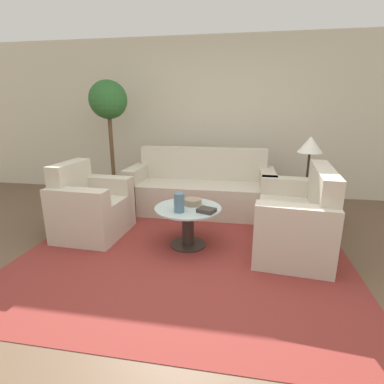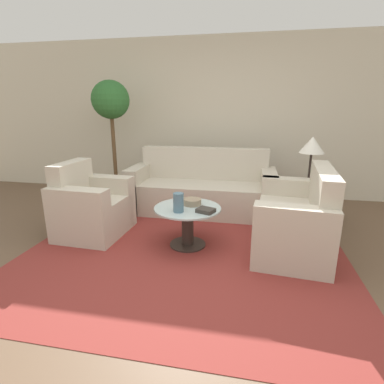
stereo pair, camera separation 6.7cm
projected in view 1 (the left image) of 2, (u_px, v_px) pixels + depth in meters
The scene contains 13 objects.
ground_plane at pixel (191, 274), 2.78m from camera, with size 14.00×14.00×0.00m, color brown.
wall_back at pixel (220, 119), 5.06m from camera, with size 10.00×0.06×2.60m.
rug at pixel (188, 245), 3.36m from camera, with size 3.34×3.24×0.01m.
sofa_main at pixel (201, 191), 4.41m from camera, with size 2.08×0.77×0.91m.
armchair at pixel (89, 210), 3.58m from camera, with size 0.74×0.86×0.87m.
loveseat at pixel (298, 221), 3.24m from camera, with size 0.86×1.38×0.89m.
coffee_table at pixel (188, 221), 3.28m from camera, with size 0.73×0.73×0.45m.
side_table at pixel (304, 200), 4.07m from camera, with size 0.47×0.47×0.54m.
table_lamp at pixel (310, 146), 3.87m from camera, with size 0.32×0.32×0.59m.
potted_plant at pixel (110, 123), 4.64m from camera, with size 0.58×0.58×1.89m.
vase at pixel (179, 203), 3.07m from camera, with size 0.11×0.11×0.20m.
bowl at pixel (193, 202), 3.31m from camera, with size 0.20×0.20×0.07m.
book_stack at pixel (206, 210), 3.08m from camera, with size 0.21×0.19×0.04m.
Camera 1 is at (0.43, -2.42, 1.50)m, focal length 28.00 mm.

